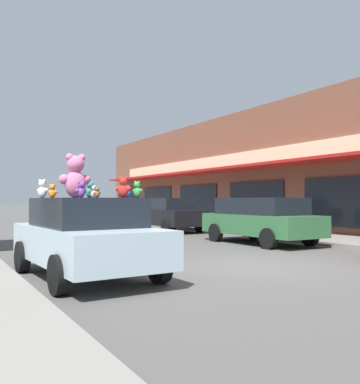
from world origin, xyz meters
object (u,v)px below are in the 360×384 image
at_px(teddy_bear_giant, 75,177).
at_px(teddy_bear_cream, 93,192).
at_px(teddy_bear_blue, 127,192).
at_px(teddy_bear_white, 42,189).
at_px(teddy_bear_purple, 81,190).
at_px(teddy_bear_orange, 52,191).
at_px(teddy_bear_brown, 97,192).
at_px(teddy_bear_red, 123,187).
at_px(parked_car_far_right, 170,214).
at_px(teddy_bear_teal, 90,190).
at_px(plush_art_car, 86,236).
at_px(parked_car_far_center, 260,219).
at_px(teddy_bear_green, 137,190).

relative_size(teddy_bear_giant, teddy_bear_cream, 3.37).
bearing_deg(teddy_bear_cream, teddy_bear_blue, 154.66).
bearing_deg(teddy_bear_blue, teddy_bear_giant, -43.48).
relative_size(teddy_bear_white, teddy_bear_purple, 1.25).
distance_m(teddy_bear_orange, teddy_bear_cream, 0.78).
bearing_deg(teddy_bear_brown, teddy_bear_giant, -59.09).
xyz_separation_m(teddy_bear_red, parked_car_far_right, (6.69, 10.41, -0.89)).
distance_m(teddy_bear_giant, teddy_bear_orange, 0.54).
relative_size(teddy_bear_cream, teddy_bear_blue, 1.07).
relative_size(teddy_bear_cream, parked_car_far_right, 0.06).
bearing_deg(teddy_bear_red, teddy_bear_teal, -58.53).
distance_m(plush_art_car, teddy_bear_teal, 1.22).
xyz_separation_m(teddy_bear_purple, teddy_bear_blue, (0.88, -0.02, -0.03)).
xyz_separation_m(teddy_bear_teal, teddy_bear_brown, (-0.13, -0.82, -0.06)).
height_order(teddy_bear_orange, parked_car_far_center, teddy_bear_orange).
distance_m(teddy_bear_teal, teddy_bear_red, 1.60).
xyz_separation_m(parked_car_far_center, parked_car_far_right, (-0.00, 6.37, -0.03)).
bearing_deg(teddy_bear_orange, teddy_bear_red, 160.45).
height_order(teddy_bear_cream, parked_car_far_right, teddy_bear_cream).
height_order(teddy_bear_white, parked_car_far_center, teddy_bear_white).
bearing_deg(parked_car_far_right, teddy_bear_green, -121.60).
bearing_deg(teddy_bear_orange, parked_car_far_right, -93.61).
bearing_deg(parked_car_far_center, teddy_bear_orange, -160.68).
relative_size(plush_art_car, teddy_bear_cream, 15.91).
bearing_deg(teddy_bear_blue, parked_car_far_center, -150.46).
distance_m(teddy_bear_orange, teddy_bear_purple, 1.02).
bearing_deg(teddy_bear_white, teddy_bear_cream, -150.69).
bearing_deg(plush_art_car, teddy_bear_purple, -120.78).
distance_m(teddy_bear_white, parked_car_far_center, 8.18).
distance_m(teddy_bear_white, parked_car_far_right, 11.78).
bearing_deg(teddy_bear_purple, teddy_bear_orange, -91.40).
xyz_separation_m(teddy_bear_orange, teddy_bear_blue, (1.15, -1.00, -0.02)).
distance_m(teddy_bear_giant, teddy_bear_brown, 0.56).
xyz_separation_m(plush_art_car, parked_car_far_right, (7.09, 9.57, 0.02)).
relative_size(teddy_bear_purple, teddy_bear_red, 0.78).
bearing_deg(teddy_bear_blue, teddy_bear_green, 92.86).
height_order(teddy_bear_brown, teddy_bear_blue, teddy_bear_blue).
distance_m(teddy_bear_purple, parked_car_far_right, 12.45).
bearing_deg(parked_car_far_right, teddy_bear_giant, -127.85).
relative_size(teddy_bear_brown, parked_car_far_right, 0.05).
relative_size(teddy_bear_teal, teddy_bear_brown, 1.61).
distance_m(teddy_bear_purple, teddy_bear_red, 0.76).
distance_m(teddy_bear_purple, teddy_bear_cream, 0.89).
xyz_separation_m(teddy_bear_green, teddy_bear_brown, (-0.47, 0.82, -0.04)).
distance_m(teddy_bear_giant, parked_car_far_right, 11.84).
distance_m(plush_art_car, parked_car_far_right, 11.91).
height_order(plush_art_car, teddy_bear_teal, teddy_bear_teal).
height_order(teddy_bear_orange, teddy_bear_purple, teddy_bear_purple).
relative_size(teddy_bear_white, teddy_bear_teal, 1.05).
bearing_deg(teddy_bear_red, teddy_bear_purple, -2.76).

